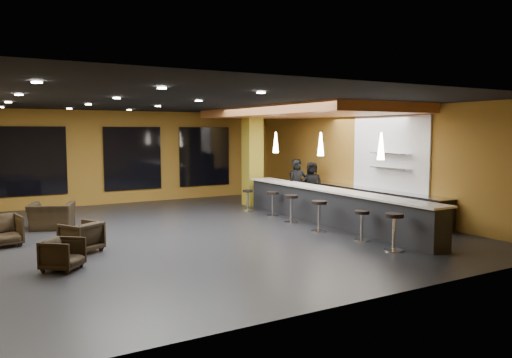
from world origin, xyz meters
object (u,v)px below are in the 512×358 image
staff_a (298,186)px  armchair_a (63,254)px  column (253,158)px  bar_stool_2 (319,212)px  bar_counter (330,208)px  armchair_d (52,216)px  pendant_1 (321,144)px  bar_stool_0 (394,227)px  bar_stool_4 (273,200)px  bar_stool_1 (362,222)px  staff_c (312,184)px  armchair_c (2,231)px  staff_b (298,183)px  bar_stool_3 (291,205)px  prep_counter (370,203)px  bar_stool_5 (248,198)px  pendant_2 (276,142)px  armchair_b (81,237)px  pendant_0 (381,146)px

staff_a → armchair_a: bearing=-138.2°
column → bar_stool_2: column is taller
bar_counter → armchair_d: bearing=154.7°
pendant_1 → armchair_a: bearing=-167.7°
column → bar_stool_0: 8.02m
bar_stool_2 → bar_stool_4: bar_stool_2 is taller
bar_stool_1 → bar_stool_2: (-0.22, 1.45, 0.06)m
bar_stool_1 → bar_stool_2: size_ratio=0.90×
staff_c → armchair_c: staff_c is taller
staff_b → armchair_d: 8.35m
pendant_1 → column: bearing=90.0°
column → bar_counter: bearing=-90.0°
column → bar_stool_2: bearing=-99.9°
armchair_c → bar_stool_2: size_ratio=0.97×
bar_stool_0 → bar_stool_3: size_ratio=1.03×
pendant_1 → staff_c: size_ratio=0.43×
prep_counter → column: 4.75m
bar_stool_0 → staff_b: bearing=73.6°
bar_stool_3 → bar_stool_5: (-0.05, 2.57, -0.07)m
bar_stool_2 → bar_stool_1: bearing=-81.3°
bar_stool_3 → bar_stool_4: 1.31m
bar_stool_2 → bar_stool_3: bar_stool_2 is taller
armchair_c → armchair_a: bearing=-81.7°
armchair_c → bar_stool_0: bar_stool_0 is taller
column → pendant_1: size_ratio=5.00×
bar_stool_5 → pendant_1: bearing=-72.9°
staff_b → bar_stool_0: bearing=-110.2°
prep_counter → pendant_2: bearing=128.7°
armchair_b → bar_stool_5: size_ratio=1.05×
staff_a → bar_stool_0: size_ratio=2.04×
prep_counter → armchair_d: bearing=162.5°
pendant_0 → bar_stool_4: (-0.67, 4.11, -1.84)m
armchair_a → armchair_c: size_ratio=0.84×
armchair_a → armchair_d: bearing=34.7°
bar_stool_0 → bar_stool_3: (-0.05, 4.10, -0.02)m
staff_c → bar_stool_3: (-2.43, -2.27, -0.28)m
column → bar_stool_4: (-0.67, -2.49, -1.24)m
column → armchair_d: (-7.16, -1.21, -1.39)m
bar_counter → armchair_a: size_ratio=11.66×
pendant_2 → bar_stool_2: pendant_2 is taller
pendant_2 → pendant_0: bearing=-90.0°
armchair_a → bar_stool_2: size_ratio=0.81×
armchair_a → bar_stool_0: bar_stool_0 is taller
bar_stool_4 → column: bearing=74.9°
staff_a → staff_b: size_ratio=1.01×
bar_stool_4 → bar_stool_0: bearing=-91.2°
armchair_d → bar_stool_2: size_ratio=1.32×
bar_counter → pendant_0: (0.00, -2.00, 1.85)m
bar_stool_3 → column: bearing=77.6°
bar_counter → bar_stool_0: bearing=-103.5°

